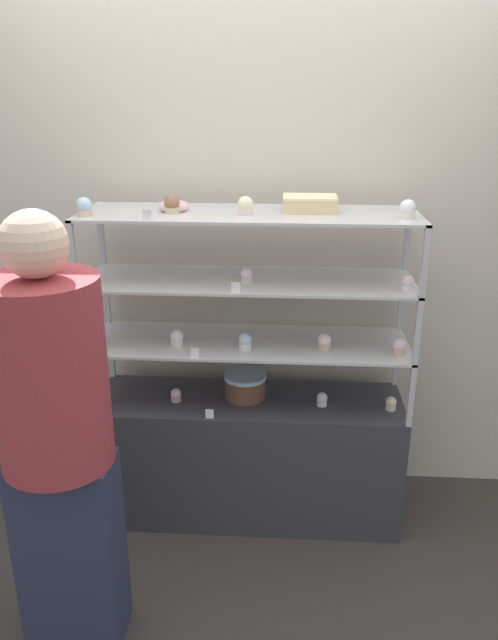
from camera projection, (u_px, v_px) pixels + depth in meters
ground_plane at (249, 508)px, 3.13m from camera, size 20.00×20.00×0.00m
back_wall at (254, 238)px, 3.01m from camera, size 8.00×0.05×2.60m
display_base at (249, 455)px, 3.02m from camera, size 1.43×0.43×0.62m
display_riser_lower at (249, 345)px, 2.82m from camera, size 1.43×0.43×0.29m
display_riser_middle at (249, 283)px, 2.72m from camera, size 1.43×0.43×0.29m
display_riser_upper at (249, 217)px, 2.61m from camera, size 1.43×0.43×0.29m
layer_cake_centerpiece at (245, 386)px, 2.91m from camera, size 0.20×0.20×0.12m
sheet_cake_frosted at (310, 204)px, 2.62m from camera, size 0.23×0.15×0.07m
cupcake_0 at (102, 398)px, 2.86m from camera, size 0.05×0.05×0.06m
cupcake_1 at (176, 395)px, 2.88m from camera, size 0.05×0.05×0.06m
cupcake_2 at (322, 399)px, 2.84m from camera, size 0.05×0.05×0.06m
cupcake_3 at (391, 404)px, 2.81m from camera, size 0.05×0.05×0.06m
price_tag_0 at (210, 414)px, 2.74m from camera, size 0.04×0.00×0.04m
cupcake_4 at (99, 338)px, 2.75m from camera, size 0.06×0.06×0.07m
cupcake_5 at (177, 338)px, 2.75m from camera, size 0.06×0.06×0.07m
cupcake_6 at (245, 342)px, 2.72m from camera, size 0.06×0.06×0.07m
cupcake_7 at (324, 342)px, 2.71m from camera, size 0.06×0.06×0.07m
cupcake_8 at (399, 347)px, 2.66m from camera, size 0.06×0.06×0.07m
price_tag_1 at (195, 353)px, 2.64m from camera, size 0.04×0.00×0.04m
cupcake_9 at (92, 276)px, 2.65m from camera, size 0.05×0.05×0.06m
cupcake_10 at (246, 276)px, 2.66m from camera, size 0.05×0.05×0.06m
cupcake_11 at (407, 283)px, 2.55m from camera, size 0.05×0.05×0.06m
price_tag_2 at (236, 288)px, 2.52m from camera, size 0.04×0.00×0.04m
cupcake_12 at (84, 207)px, 2.53m from camera, size 0.06×0.06×0.08m
cupcake_13 at (172, 205)px, 2.58m from camera, size 0.06×0.06×0.08m
cupcake_14 at (245, 206)px, 2.55m from camera, size 0.06×0.06×0.08m
cupcake_15 at (408, 210)px, 2.47m from camera, size 0.06×0.06×0.08m
price_tag_3 at (147, 215)px, 2.44m from camera, size 0.04×0.00×0.04m
donut_glazed at (174, 206)px, 2.64m from camera, size 0.13×0.13×0.04m
customer_figure at (57, 432)px, 2.13m from camera, size 0.38×0.38×1.64m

